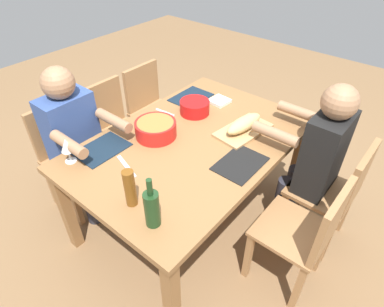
{
  "coord_description": "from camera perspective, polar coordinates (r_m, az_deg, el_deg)",
  "views": [
    {
      "loc": [
        1.33,
        1.1,
        2.0
      ],
      "look_at": [
        0.0,
        0.0,
        0.63
      ],
      "focal_mm": 30.29,
      "sensor_mm": 36.0,
      "label": 1
    }
  ],
  "objects": [
    {
      "name": "diner_far_left",
      "position": [
        2.24,
        20.99,
        -0.11
      ],
      "size": [
        0.41,
        0.53,
        1.2
      ],
      "color": "#2D2D38",
      "rests_on": "ground_plane"
    },
    {
      "name": "diner_near_right",
      "position": [
        2.38,
        -19.73,
        2.69
      ],
      "size": [
        0.41,
        0.53,
        1.2
      ],
      "color": "#2D2D38",
      "rests_on": "ground_plane"
    },
    {
      "name": "fork_near_center",
      "position": [
        2.43,
        -4.77,
        7.24
      ],
      "size": [
        0.03,
        0.17,
        0.01
      ],
      "primitive_type": "cube",
      "rotation": [
        0.0,
        0.0,
        0.09
      ],
      "color": "silver",
      "rests_on": "dining_table"
    },
    {
      "name": "chair_far_center",
      "position": [
        2.03,
        19.51,
        -12.98
      ],
      "size": [
        0.4,
        0.4,
        0.85
      ],
      "color": "#9E7044",
      "rests_on": "ground_plane"
    },
    {
      "name": "wine_bottle",
      "position": [
        1.56,
        -7.07,
        -9.5
      ],
      "size": [
        0.08,
        0.08,
        0.29
      ],
      "color": "#193819",
      "rests_on": "dining_table"
    },
    {
      "name": "cutting_board",
      "position": [
        2.24,
        9.01,
        4.03
      ],
      "size": [
        0.42,
        0.27,
        0.02
      ],
      "primitive_type": "cube",
      "rotation": [
        0.0,
        0.0,
        -0.12
      ],
      "color": "tan",
      "rests_on": "dining_table"
    },
    {
      "name": "wine_glass",
      "position": [
        2.03,
        -21.2,
        1.24
      ],
      "size": [
        0.08,
        0.08,
        0.17
      ],
      "color": "silver",
      "rests_on": "dining_table"
    },
    {
      "name": "dining_table",
      "position": [
        2.19,
        0.0,
        0.61
      ],
      "size": [
        1.6,
        1.08,
        0.74
      ],
      "color": "olive",
      "rests_on": "ground_plane"
    },
    {
      "name": "bread_loaf",
      "position": [
        2.21,
        9.15,
        5.21
      ],
      "size": [
        0.33,
        0.15,
        0.09
      ],
      "primitive_type": "ellipsoid",
      "rotation": [
        0.0,
        0.0,
        -0.12
      ],
      "color": "tan",
      "rests_on": "cutting_board"
    },
    {
      "name": "serving_bowl_fruit",
      "position": [
        2.16,
        -6.42,
        4.45
      ],
      "size": [
        0.27,
        0.27,
        0.11
      ],
      "color": "red",
      "rests_on": "dining_table"
    },
    {
      "name": "chair_near_right",
      "position": [
        2.63,
        -20.96,
        0.35
      ],
      "size": [
        0.4,
        0.4,
        0.85
      ],
      "color": "#9E7044",
      "rests_on": "ground_plane"
    },
    {
      "name": "ground_plane",
      "position": [
        2.64,
        0.0,
        -10.75
      ],
      "size": [
        8.0,
        8.0,
        0.0
      ],
      "primitive_type": "plane",
      "color": "brown"
    },
    {
      "name": "napkin_stack",
      "position": [
        2.57,
        4.84,
        9.2
      ],
      "size": [
        0.15,
        0.15,
        0.02
      ],
      "primitive_type": "cube",
      "rotation": [
        0.0,
        0.0,
        -0.08
      ],
      "color": "white",
      "rests_on": "dining_table"
    },
    {
      "name": "carving_knife",
      "position": [
        1.96,
        -11.49,
        -2.21
      ],
      "size": [
        0.09,
        0.23,
        0.01
      ],
      "primitive_type": "cube",
      "rotation": [
        0.0,
        0.0,
        1.28
      ],
      "color": "silver",
      "rests_on": "dining_table"
    },
    {
      "name": "placemat_near_right",
      "position": [
        2.14,
        -15.55,
        0.77
      ],
      "size": [
        0.32,
        0.23,
        0.01
      ],
      "primitive_type": "cube",
      "color": "#142333",
      "rests_on": "dining_table"
    },
    {
      "name": "serving_bowl_salad",
      "position": [
        2.4,
        0.47,
        8.3
      ],
      "size": [
        0.22,
        0.22,
        0.1
      ],
      "color": "red",
      "rests_on": "dining_table"
    },
    {
      "name": "beer_bottle",
      "position": [
        1.67,
        -10.88,
        -6.0
      ],
      "size": [
        0.06,
        0.06,
        0.22
      ],
      "primitive_type": "cylinder",
      "color": "brown",
      "rests_on": "dining_table"
    },
    {
      "name": "chair_near_center",
      "position": [
        2.81,
        -13.62,
        4.62
      ],
      "size": [
        0.4,
        0.4,
        0.85
      ],
      "color": "#9E7044",
      "rests_on": "ground_plane"
    },
    {
      "name": "chair_near_left",
      "position": [
        3.05,
        -7.21,
        8.25
      ],
      "size": [
        0.4,
        0.4,
        0.85
      ],
      "color": "#9E7044",
      "rests_on": "ground_plane"
    },
    {
      "name": "chair_far_left",
      "position": [
        2.34,
        23.86,
        -6.01
      ],
      "size": [
        0.4,
        0.4,
        0.85
      ],
      "color": "#9E7044",
      "rests_on": "ground_plane"
    },
    {
      "name": "placemat_far_center",
      "position": [
        1.97,
        8.49,
        -1.77
      ],
      "size": [
        0.32,
        0.23,
        0.01
      ],
      "primitive_type": "cube",
      "color": "black",
      "rests_on": "dining_table"
    },
    {
      "name": "placemat_near_left",
      "position": [
        2.63,
        -0.19,
        9.86
      ],
      "size": [
        0.32,
        0.23,
        0.01
      ],
      "primitive_type": "cube",
      "color": "#142333",
      "rests_on": "dining_table"
    }
  ]
}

